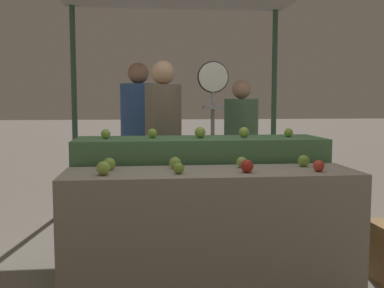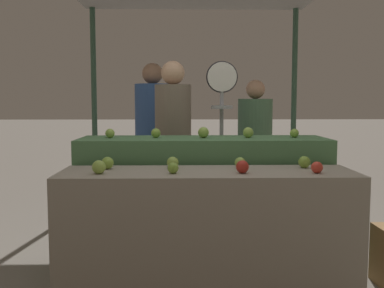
{
  "view_description": "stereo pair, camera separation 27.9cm",
  "coord_description": "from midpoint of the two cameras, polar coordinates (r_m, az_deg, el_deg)",
  "views": [
    {
      "loc": [
        -0.45,
        -2.89,
        1.32
      ],
      "look_at": [
        -0.1,
        0.3,
        1.02
      ],
      "focal_mm": 42.0,
      "sensor_mm": 36.0,
      "label": 1
    },
    {
      "loc": [
        -0.17,
        -2.91,
        1.32
      ],
      "look_at": [
        -0.1,
        0.3,
        1.02
      ],
      "focal_mm": 42.0,
      "sensor_mm": 36.0,
      "label": 2
    }
  ],
  "objects": [
    {
      "name": "apple_front_0",
      "position": [
        2.85,
        -9.02,
        -2.93
      ],
      "size": [
        0.09,
        0.09,
        0.09
      ],
      "primitive_type": "sphere",
      "color": "#8EB247",
      "rests_on": "display_counter_front"
    },
    {
      "name": "person_customer_right",
      "position": [
        4.94,
        9.59,
        0.29
      ],
      "size": [
        0.47,
        0.47,
        1.55
      ],
      "rotation": [
        0.0,
        0.0,
        3.44
      ],
      "color": "#2D2D38",
      "rests_on": "ground_plane"
    },
    {
      "name": "apple_back_2",
      "position": [
        3.51,
        3.78,
        1.46
      ],
      "size": [
        0.09,
        0.09,
        0.09
      ],
      "primitive_type": "sphere",
      "color": "#8EB247",
      "rests_on": "display_counter_back"
    },
    {
      "name": "display_counter_back",
      "position": [
        3.6,
        3.67,
        -7.48
      ],
      "size": [
        1.93,
        0.55,
        1.04
      ],
      "primitive_type": "cube",
      "color": "#4C7A4C",
      "rests_on": "ground_plane"
    },
    {
      "name": "apple_front_5",
      "position": [
        3.05,
        0.15,
        -2.39
      ],
      "size": [
        0.08,
        0.08,
        0.08
      ],
      "primitive_type": "sphere",
      "color": "#8EB247",
      "rests_on": "display_counter_front"
    },
    {
      "name": "display_counter_front",
      "position": [
        3.05,
        4.66,
        -11.55
      ],
      "size": [
        1.93,
        0.55,
        0.87
      ],
      "primitive_type": "cube",
      "color": "gray",
      "rests_on": "ground_plane"
    },
    {
      "name": "produce_scale",
      "position": [
        4.13,
        5.74,
        4.16
      ],
      "size": [
        0.29,
        0.2,
        1.69
      ],
      "color": "#99999E",
      "rests_on": "ground_plane"
    },
    {
      "name": "apple_front_1",
      "position": [
        2.83,
        0.39,
        -3.09
      ],
      "size": [
        0.07,
        0.07,
        0.07
      ],
      "primitive_type": "sphere",
      "color": "#7AA338",
      "rests_on": "display_counter_front"
    },
    {
      "name": "apple_front_7",
      "position": [
        3.2,
        16.53,
        -2.23
      ],
      "size": [
        0.08,
        0.08,
        0.08
      ],
      "primitive_type": "sphere",
      "color": "#7AA338",
      "rests_on": "display_counter_front"
    },
    {
      "name": "apple_back_3",
      "position": [
        3.56,
        9.39,
        1.43
      ],
      "size": [
        0.08,
        0.08,
        0.08
      ],
      "primitive_type": "sphere",
      "color": "#8EB247",
      "rests_on": "display_counter_back"
    },
    {
      "name": "apple_back_4",
      "position": [
        3.67,
        15.02,
        1.33
      ],
      "size": [
        0.07,
        0.07,
        0.07
      ],
      "primitive_type": "sphere",
      "color": "#84AD3D",
      "rests_on": "display_counter_back"
    },
    {
      "name": "apple_back_0",
      "position": [
        3.54,
        -8.17,
        1.34
      ],
      "size": [
        0.07,
        0.07,
        0.07
      ],
      "primitive_type": "sphere",
      "color": "#8EB247",
      "rests_on": "display_counter_back"
    },
    {
      "name": "apple_front_6",
      "position": [
        3.09,
        8.72,
        -2.39
      ],
      "size": [
        0.08,
        0.08,
        0.08
      ],
      "primitive_type": "sphere",
      "color": "#8EB247",
      "rests_on": "display_counter_front"
    },
    {
      "name": "apple_front_2",
      "position": [
        2.88,
        9.2,
        -2.89
      ],
      "size": [
        0.08,
        0.08,
        0.08
      ],
      "primitive_type": "sphere",
      "color": "#AD281E",
      "rests_on": "display_counter_front"
    },
    {
      "name": "person_vendor_at_scale",
      "position": [
        4.28,
        -0.55,
        0.94
      ],
      "size": [
        0.43,
        0.43,
        1.7
      ],
      "rotation": [
        0.0,
        0.0,
        3.46
      ],
      "color": "#2D2D38",
      "rests_on": "ground_plane"
    },
    {
      "name": "person_customer_left",
      "position": [
        4.99,
        -3.39,
        1.7
      ],
      "size": [
        0.51,
        0.51,
        1.74
      ],
      "rotation": [
        0.0,
        0.0,
        2.76
      ],
      "color": "#2D2D38",
      "rests_on": "ground_plane"
    },
    {
      "name": "apple_back_1",
      "position": [
        3.52,
        -2.35,
        1.39
      ],
      "size": [
        0.07,
        0.07,
        0.07
      ],
      "primitive_type": "sphere",
      "color": "#84AD3D",
      "rests_on": "display_counter_back"
    },
    {
      "name": "apple_front_3",
      "position": [
        2.99,
        18.2,
        -2.86
      ],
      "size": [
        0.08,
        0.08,
        0.08
      ],
      "primitive_type": "sphere",
      "color": "red",
      "rests_on": "display_counter_front"
    },
    {
      "name": "apple_front_4",
      "position": [
        3.05,
        -8.12,
        -2.42
      ],
      "size": [
        0.08,
        0.08,
        0.08
      ],
      "primitive_type": "sphere",
      "color": "#84AD3D",
      "rests_on": "display_counter_front"
    }
  ]
}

